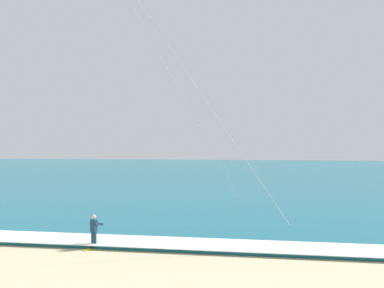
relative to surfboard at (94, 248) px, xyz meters
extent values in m
cube|color=#146075|center=(0.71, 59.81, 0.07)|extent=(200.00, 120.00, 0.20)
cube|color=white|center=(0.71, 0.81, 0.19)|extent=(200.00, 2.40, 0.04)
ellipsoid|color=yellow|center=(0.00, 0.00, 0.00)|extent=(0.99, 1.45, 0.05)
cube|color=black|center=(0.00, 0.23, 0.04)|extent=(0.17, 0.12, 0.04)
cube|color=black|center=(0.00, -0.23, 0.04)|extent=(0.17, 0.12, 0.04)
cylinder|color=#143347|center=(-0.09, 0.04, 0.39)|extent=(0.14, 0.14, 0.84)
cylinder|color=#143347|center=(0.09, -0.04, 0.39)|extent=(0.14, 0.14, 0.84)
cube|color=#143347|center=(0.00, 0.00, 1.11)|extent=(0.39, 0.33, 0.60)
sphere|color=tan|center=(0.00, 0.00, 1.55)|extent=(0.22, 0.22, 0.22)
cylinder|color=#143347|center=(-0.09, 0.22, 1.16)|extent=(0.30, 0.50, 0.22)
cylinder|color=#143347|center=(0.23, 0.07, 1.16)|extent=(0.30, 0.50, 0.22)
cylinder|color=black|center=(0.16, 0.34, 1.16)|extent=(0.51, 0.27, 0.04)
cube|color=#3F3F42|center=(0.05, 0.11, 0.89)|extent=(0.14, 0.12, 0.10)
cylinder|color=#B2B2B7|center=(4.81, 0.84, 8.63)|extent=(9.97, 1.02, 14.93)
cylinder|color=#B2B2B7|center=(3.59, 3.48, 8.63)|extent=(7.53, 6.29, 14.93)
camera|label=1|loc=(7.96, -18.50, 5.14)|focal=36.05mm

